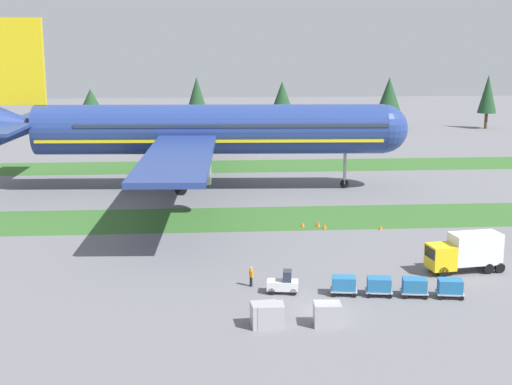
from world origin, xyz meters
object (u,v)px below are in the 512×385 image
object	(u,v)px
cargo_dolly_third	(414,286)
ground_crew_loader	(251,276)
taxiway_marker_3	(303,224)
uld_container_1	(265,315)
taxiway_marker_1	(381,228)
uld_container_2	(327,314)
taxiway_marker_0	(325,226)
baggage_tug	(284,284)
cargo_dolly_lead	(344,284)
airliner	(200,129)
uld_container_0	(270,315)
cargo_dolly_second	(379,285)
cargo_dolly_fourth	(450,287)
catering_truck	(466,251)
ground_crew_marshaller	(440,266)
taxiway_marker_2	(318,224)

from	to	relation	value
cargo_dolly_third	ground_crew_loader	world-z (taller)	ground_crew_loader
ground_crew_loader	taxiway_marker_3	xyz separation A→B (m)	(7.19, 19.68, -0.70)
uld_container_1	taxiway_marker_1	distance (m)	30.74
uld_container_2	taxiway_marker_0	world-z (taller)	uld_container_2
baggage_tug	cargo_dolly_lead	xyz separation A→B (m)	(4.97, -0.77, 0.10)
cargo_dolly_third	airliner	bearing A→B (deg)	30.06
cargo_dolly_third	taxiway_marker_0	world-z (taller)	cargo_dolly_third
uld_container_0	uld_container_1	bearing A→B (deg)	168.52
cargo_dolly_second	taxiway_marker_1	size ratio (longest dim) A/B	4.97
cargo_dolly_second	ground_crew_loader	size ratio (longest dim) A/B	1.38
cargo_dolly_second	uld_container_2	world-z (taller)	uld_container_2
cargo_dolly_lead	cargo_dolly_second	world-z (taller)	same
uld_container_0	uld_container_2	bearing A→B (deg)	-0.55
cargo_dolly_lead	uld_container_0	xyz separation A→B (m)	(-6.75, -6.42, -0.03)
cargo_dolly_fourth	uld_container_2	xyz separation A→B (m)	(-11.09, -5.13, -0.06)
taxiway_marker_0	taxiway_marker_3	world-z (taller)	taxiway_marker_0
catering_truck	cargo_dolly_lead	bearing A→B (deg)	104.74
taxiway_marker_1	catering_truck	bearing A→B (deg)	-74.85
cargo_dolly_second	uld_container_2	bearing A→B (deg)	147.14
cargo_dolly_fourth	uld_container_2	world-z (taller)	uld_container_2
airliner	catering_truck	bearing A→B (deg)	34.59
airliner	catering_truck	distance (m)	46.21
cargo_dolly_third	ground_crew_loader	bearing A→B (deg)	83.82
cargo_dolly_second	catering_truck	distance (m)	10.94
cargo_dolly_fourth	taxiway_marker_3	world-z (taller)	cargo_dolly_fourth
ground_crew_marshaller	uld_container_0	world-z (taller)	uld_container_0
uld_container_0	taxiway_marker_1	size ratio (longest dim) A/B	4.13
uld_container_0	uld_container_1	distance (m)	0.43
baggage_tug	uld_container_2	distance (m)	7.64
cargo_dolly_lead	catering_truck	distance (m)	13.29
catering_truck	uld_container_1	world-z (taller)	catering_truck
cargo_dolly_lead	taxiway_marker_1	world-z (taller)	cargo_dolly_lead
baggage_tug	taxiway_marker_2	size ratio (longest dim) A/B	4.31
cargo_dolly_lead	ground_crew_marshaller	bearing A→B (deg)	-57.87
airliner	ground_crew_marshaller	xyz separation A→B (m)	(21.22, -40.08, -7.46)
taxiway_marker_2	uld_container_2	bearing A→B (deg)	-97.67
catering_truck	ground_crew_marshaller	bearing A→B (deg)	103.69
catering_truck	baggage_tug	bearing A→B (deg)	96.14
ground_crew_marshaller	uld_container_2	xyz separation A→B (m)	(-11.96, -10.54, -0.08)
cargo_dolly_second	baggage_tug	bearing A→B (deg)	90.00
baggage_tug	cargo_dolly_lead	bearing A→B (deg)	-90.00
uld_container_1	taxiway_marker_2	bearing A→B (deg)	73.38
cargo_dolly_second	catering_truck	size ratio (longest dim) A/B	0.33
uld_container_0	taxiway_marker_3	world-z (taller)	uld_container_0
taxiway_marker_0	taxiway_marker_3	bearing A→B (deg)	153.71
ground_crew_marshaller	uld_container_2	bearing A→B (deg)	-91.91
baggage_tug	catering_truck	distance (m)	17.75
cargo_dolly_fourth	ground_crew_loader	size ratio (longest dim) A/B	1.38
airliner	taxiway_marker_0	distance (m)	27.92
cargo_dolly_third	taxiway_marker_2	world-z (taller)	cargo_dolly_third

